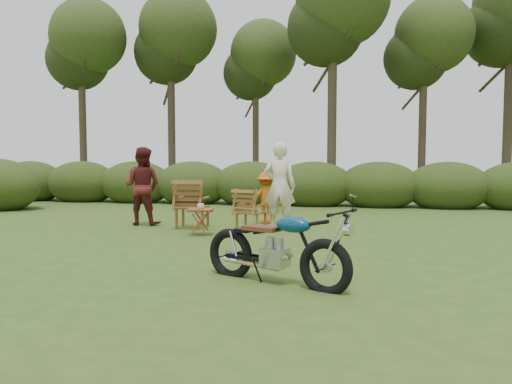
% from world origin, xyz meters
% --- Properties ---
extents(ground, '(80.00, 80.00, 0.00)m').
position_xyz_m(ground, '(0.00, 0.00, 0.00)').
color(ground, '#314A18').
rests_on(ground, ground).
extents(tree_line, '(22.52, 11.62, 8.14)m').
position_xyz_m(tree_line, '(0.50, 9.74, 3.81)').
color(tree_line, '#3A2E1F').
rests_on(tree_line, ground).
extents(motorcycle, '(2.04, 1.44, 1.09)m').
position_xyz_m(motorcycle, '(0.32, -0.85, 0.00)').
color(motorcycle, '#0B5F90').
rests_on(motorcycle, ground).
extents(lawn_chair_right, '(0.73, 0.73, 0.86)m').
position_xyz_m(lawn_chair_right, '(-0.85, 3.38, 0.00)').
color(lawn_chair_right, brown).
rests_on(lawn_chair_right, ground).
extents(lawn_chair_left, '(0.75, 0.75, 1.04)m').
position_xyz_m(lawn_chair_left, '(-2.17, 3.49, 0.00)').
color(lawn_chair_left, brown).
rests_on(lawn_chair_left, ground).
extents(side_table, '(0.55, 0.48, 0.52)m').
position_xyz_m(side_table, '(-1.68, 2.51, 0.26)').
color(side_table, brown).
rests_on(side_table, ground).
extents(cup, '(0.15, 0.15, 0.10)m').
position_xyz_m(cup, '(-1.67, 2.49, 0.57)').
color(cup, beige).
rests_on(cup, side_table).
extents(adult_a, '(0.68, 0.46, 1.84)m').
position_xyz_m(adult_a, '(-0.28, 3.51, 0.00)').
color(adult_a, beige).
rests_on(adult_a, ground).
extents(adult_b, '(0.86, 0.67, 1.74)m').
position_xyz_m(adult_b, '(-3.41, 3.70, 0.00)').
color(adult_b, '#4F1816').
rests_on(adult_b, ground).
extents(child, '(0.87, 0.70, 1.18)m').
position_xyz_m(child, '(-0.73, 4.44, 0.00)').
color(child, '#CF5D13').
rests_on(child, ground).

